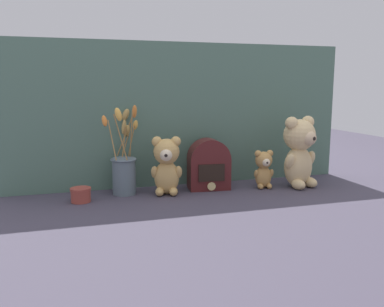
{
  "coord_description": "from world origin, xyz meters",
  "views": [
    {
      "loc": [
        -0.44,
        -1.47,
        0.41
      ],
      "look_at": [
        0.0,
        0.02,
        0.16
      ],
      "focal_mm": 38.0,
      "sensor_mm": 36.0,
      "label": 1
    }
  ],
  "objects": [
    {
      "name": "teddy_bear_large",
      "position": [
        0.45,
        -0.02,
        0.15
      ],
      "size": [
        0.16,
        0.15,
        0.29
      ],
      "color": "#DBBC84",
      "rests_on": "ground"
    },
    {
      "name": "vintage_radio",
      "position": [
        0.08,
        0.06,
        0.1
      ],
      "size": [
        0.17,
        0.11,
        0.2
      ],
      "color": "#4C1919",
      "rests_on": "ground"
    },
    {
      "name": "decorative_tin_tall",
      "position": [
        -0.42,
        0.01,
        0.03
      ],
      "size": [
        0.07,
        0.07,
        0.05
      ],
      "color": "#993D33",
      "rests_on": "ground"
    },
    {
      "name": "backdrop_wall",
      "position": [
        0.0,
        0.17,
        0.3
      ],
      "size": [
        1.44,
        0.02,
        0.59
      ],
      "color": "#4C6B5B",
      "rests_on": "ground"
    },
    {
      "name": "ground_plane",
      "position": [
        0.0,
        0.0,
        0.0
      ],
      "size": [
        4.0,
        4.0,
        0.0
      ],
      "primitive_type": "plane",
      "color": "#3D3847"
    },
    {
      "name": "teddy_bear_small",
      "position": [
        0.3,
        0.01,
        0.08
      ],
      "size": [
        0.09,
        0.08,
        0.16
      ],
      "color": "tan",
      "rests_on": "ground"
    },
    {
      "name": "flower_vase",
      "position": [
        -0.26,
        0.08,
        0.1
      ],
      "size": [
        0.15,
        0.17,
        0.34
      ],
      "color": "slate",
      "rests_on": "ground"
    },
    {
      "name": "teddy_bear_medium",
      "position": [
        -0.1,
        0.02,
        0.12
      ],
      "size": [
        0.13,
        0.11,
        0.23
      ],
      "color": "tan",
      "rests_on": "ground"
    }
  ]
}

